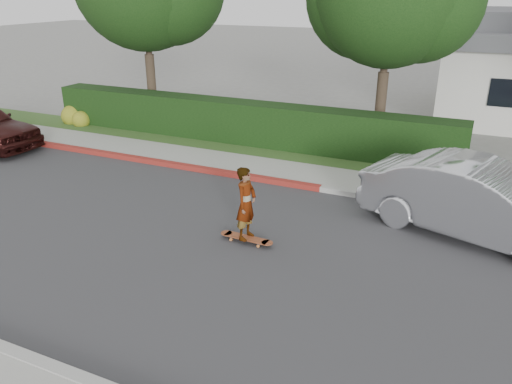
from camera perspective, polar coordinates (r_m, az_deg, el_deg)
ground at (r=10.56m, az=-4.66°, el=-6.76°), size 120.00×120.00×0.00m
road at (r=10.55m, az=-4.66°, el=-6.74°), size 60.00×8.00×0.01m
curb_near at (r=7.86m, az=-20.06°, el=-19.30°), size 60.00×0.20×0.15m
curb_far at (r=13.90m, az=3.47°, el=1.02°), size 60.00×0.20×0.15m
curb_red_section at (r=16.24m, az=-13.24°, el=3.66°), size 12.00×0.21×0.15m
sidewalk_far at (r=14.70m, az=4.74°, el=2.13°), size 60.00×1.60×0.12m
planting_strip at (r=16.13m, az=6.68°, el=3.88°), size 60.00×1.60×0.10m
hedge at (r=17.55m, az=-2.02°, el=7.92°), size 15.00×1.00×1.50m
flowering_shrub at (r=21.29m, az=-19.94°, el=8.04°), size 1.40×1.00×0.90m
skateboard at (r=10.81m, az=-1.10°, el=-5.30°), size 1.25×0.30×0.11m
skateboarder at (r=10.45m, az=-1.13°, el=-1.33°), size 0.42×0.61×1.60m
car_silver at (r=11.83m, az=24.20°, el=-0.96°), size 5.37×3.14×1.67m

